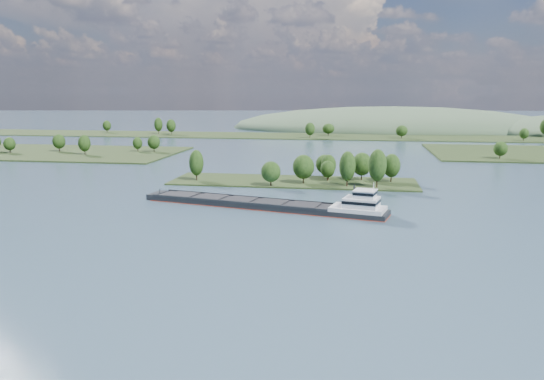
# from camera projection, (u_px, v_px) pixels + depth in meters

# --- Properties ---
(ground) EXTENTS (1800.00, 1800.00, 0.00)m
(ground) POSITION_uv_depth(u_px,v_px,m) (270.00, 216.00, 159.62)
(ground) COLOR #324957
(ground) RESTS_ON ground
(tree_island) EXTENTS (100.00, 31.83, 15.93)m
(tree_island) POSITION_uv_depth(u_px,v_px,m) (312.00, 173.00, 214.86)
(tree_island) COLOR black
(tree_island) RESTS_ON ground
(back_shoreline) EXTENTS (900.00, 60.00, 15.89)m
(back_shoreline) POSITION_uv_depth(u_px,v_px,m) (335.00, 136.00, 429.85)
(back_shoreline) COLOR black
(back_shoreline) RESTS_ON ground
(hill_west) EXTENTS (320.00, 160.00, 44.00)m
(hill_west) POSITION_uv_depth(u_px,v_px,m) (393.00, 129.00, 519.14)
(hill_west) COLOR #3C5238
(hill_west) RESTS_ON ground
(cargo_barge) EXTENTS (82.07, 28.35, 11.09)m
(cargo_barge) POSITION_uv_depth(u_px,v_px,m) (278.00, 204.00, 168.90)
(cargo_barge) COLOR black
(cargo_barge) RESTS_ON ground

